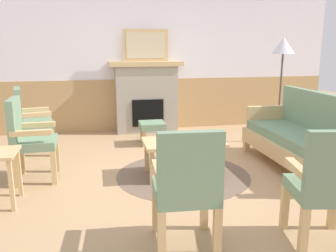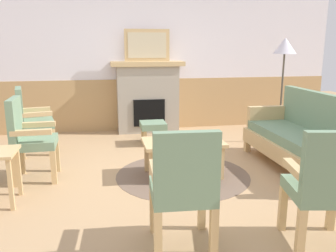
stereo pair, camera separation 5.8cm
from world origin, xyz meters
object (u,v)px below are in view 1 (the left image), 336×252
armchair_front_left (328,183)px  floor_lamp_by_couch (283,52)px  book_on_table (183,139)px  armchair_near_fireplace (29,118)px  armchair_by_window_left (28,136)px  armchair_front_center (187,184)px  fireplace (146,96)px  footstool (152,127)px  couch (300,139)px  coffee_table (183,145)px  framed_picture (146,45)px

armchair_front_left → floor_lamp_by_couch: size_ratio=0.58×
book_on_table → armchair_front_left: size_ratio=0.19×
armchair_near_fireplace → armchair_front_left: size_ratio=1.00×
armchair_near_fireplace → armchair_by_window_left: same height
armchair_front_center → fireplace: bearing=86.5°
book_on_table → floor_lamp_by_couch: bearing=32.1°
armchair_front_center → armchair_front_left: bearing=-10.2°
footstool → book_on_table: bearing=-84.3°
couch → footstool: (-1.68, 1.51, -0.11)m
book_on_table → armchair_front_center: bearing=-102.6°
coffee_table → floor_lamp_by_couch: 2.48m
book_on_table → armchair_front_left: (0.71, -1.75, 0.08)m
book_on_table → fireplace: bearing=92.8°
framed_picture → couch: bearing=-55.3°
fireplace → armchair_front_center: bearing=-93.5°
armchair_front_left → armchair_front_center: 1.08m
couch → coffee_table: (-1.53, 0.05, -0.01)m
armchair_front_left → armchair_front_center: same height
framed_picture → armchair_front_center: bearing=-93.5°
book_on_table → armchair_near_fireplace: armchair_near_fireplace is taller
fireplace → armchair_front_center: size_ratio=1.33×
couch → armchair_near_fireplace: size_ratio=1.84×
couch → armchair_front_left: same height
framed_picture → armchair_by_window_left: framed_picture is taller
armchair_front_center → couch: bearing=38.7°
framed_picture → armchair_near_fireplace: 2.37m
footstool → couch: bearing=-41.9°
armchair_near_fireplace → armchair_front_center: same height
couch → armchair_near_fireplace: same height
armchair_front_center → book_on_table: bearing=77.4°
framed_picture → armchair_by_window_left: size_ratio=0.82×
framed_picture → coffee_table: bearing=-87.0°
armchair_front_left → armchair_front_center: bearing=169.8°
footstool → floor_lamp_by_couch: bearing=-7.4°
book_on_table → armchair_near_fireplace: bearing=147.1°
couch → armchair_front_left: 1.90m
book_on_table → floor_lamp_by_couch: size_ratio=0.11×
armchair_by_window_left → footstool: bearing=37.1°
armchair_near_fireplace → floor_lamp_by_couch: (3.87, -0.08, 0.91)m
book_on_table → footstool: bearing=95.7°
footstool → armchair_front_center: size_ratio=0.41×
book_on_table → armchair_front_left: 1.89m
book_on_table → floor_lamp_by_couch: floor_lamp_by_couch is taller
book_on_table → coffee_table: bearing=-14.9°
armchair_near_fireplace → floor_lamp_by_couch: 3.97m
book_on_table → armchair_front_center: 1.60m
coffee_table → footstool: bearing=96.0°
armchair_near_fireplace → couch: bearing=-20.7°
footstool → armchair_by_window_left: 2.09m
coffee_table → book_on_table: bearing=165.1°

